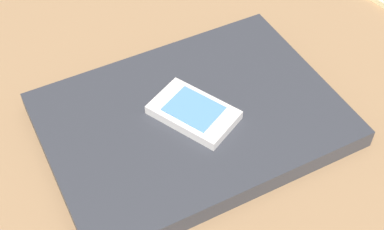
{
  "coord_description": "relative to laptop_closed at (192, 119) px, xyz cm",
  "views": [
    {
      "loc": [
        -15.6,
        -39.98,
        51.48
      ],
      "look_at": [
        -8.35,
        1.08,
        5.0
      ],
      "focal_mm": 49.79,
      "sensor_mm": 36.0,
      "label": 1
    }
  ],
  "objects": [
    {
      "name": "desk_surface",
      "position": [
        8.35,
        -1.08,
        -2.73
      ],
      "size": [
        120.0,
        80.0,
        3.0
      ],
      "primitive_type": "cube",
      "color": "#9E7751",
      "rests_on": "ground"
    },
    {
      "name": "laptop_closed",
      "position": [
        0.0,
        0.0,
        0.0
      ],
      "size": [
        39.82,
        33.57,
        2.45
      ],
      "primitive_type": "cube",
      "rotation": [
        0.0,
        0.0,
        0.3
      ],
      "color": "#33353D",
      "rests_on": "desk_surface"
    },
    {
      "name": "cell_phone_on_laptop",
      "position": [
        0.09,
        -0.56,
        1.84
      ],
      "size": [
        10.99,
        11.04,
        1.3
      ],
      "color": "silver",
      "rests_on": "laptop_closed"
    }
  ]
}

